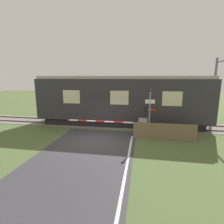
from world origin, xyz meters
TOP-DOWN VIEW (x-y plane):
  - ground_plane at (0.00, 0.00)m, footprint 80.00×80.00m
  - track_bed at (0.00, 4.02)m, footprint 36.00×3.20m
  - train at (1.19, 4.02)m, footprint 14.39×2.79m
  - crossing_barrier at (2.62, 1.06)m, footprint 5.80×0.44m
  - signal_post at (3.47, 0.92)m, footprint 0.82×0.26m
  - catenary_pole at (9.26, 6.18)m, footprint 0.20×1.90m
  - roadside_fence at (4.48, 0.77)m, footprint 4.12×0.06m

SIDE VIEW (x-z plane):
  - ground_plane at x=0.00m, z-range 0.00..0.00m
  - track_bed at x=0.00m, z-range -0.04..0.09m
  - roadside_fence at x=4.48m, z-range 0.00..1.10m
  - crossing_barrier at x=2.62m, z-range 0.05..1.37m
  - signal_post at x=3.47m, z-range 0.23..3.59m
  - train at x=1.19m, z-range 0.05..4.27m
  - catenary_pole at x=9.26m, z-range 0.15..5.94m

